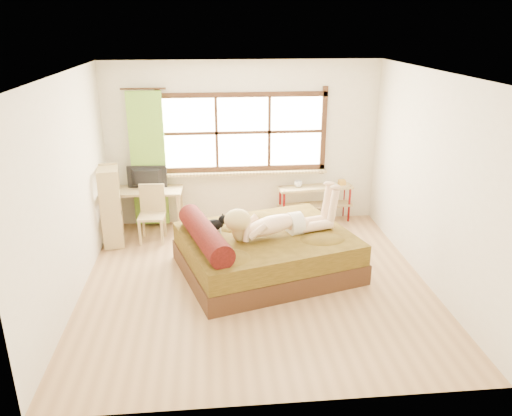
{
  "coord_description": "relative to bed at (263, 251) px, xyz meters",
  "views": [
    {
      "loc": [
        -0.54,
        -5.83,
        3.26
      ],
      "look_at": [
        0.02,
        0.2,
        0.98
      ],
      "focal_mm": 35.0,
      "sensor_mm": 36.0,
      "label": 1
    }
  ],
  "objects": [
    {
      "name": "book",
      "position": [
        1.28,
        1.75,
        0.34
      ],
      "size": [
        0.21,
        0.27,
        0.02
      ],
      "primitive_type": "imported",
      "rotation": [
        0.0,
        0.0,
        0.12
      ],
      "color": "gray",
      "rests_on": "pipe_shelf"
    },
    {
      "name": "curtain",
      "position": [
        -1.68,
        1.81,
        0.85
      ],
      "size": [
        0.55,
        0.1,
        2.2
      ],
      "primitive_type": "cube",
      "color": "#559729",
      "rests_on": "wall_back"
    },
    {
      "name": "wall_left",
      "position": [
        -2.38,
        -0.32,
        1.05
      ],
      "size": [
        0.0,
        4.5,
        4.5
      ],
      "primitive_type": "plane",
      "rotation": [
        1.57,
        0.0,
        1.57
      ],
      "color": "silver",
      "rests_on": "floor"
    },
    {
      "name": "pipe_shelf",
      "position": [
        1.1,
        1.75,
        0.16
      ],
      "size": [
        1.3,
        0.47,
        0.72
      ],
      "rotation": [
        0.0,
        0.0,
        0.12
      ],
      "color": "#9D8355",
      "rests_on": "floor"
    },
    {
      "name": "woman",
      "position": [
        0.2,
        -0.03,
        0.59
      ],
      "size": [
        1.62,
        0.87,
        0.67
      ],
      "primitive_type": null,
      "rotation": [
        0.0,
        0.0,
        0.29
      ],
      "color": "beige",
      "rests_on": "bed"
    },
    {
      "name": "wall_back",
      "position": [
        -0.13,
        1.93,
        1.05
      ],
      "size": [
        4.5,
        0.0,
        4.5
      ],
      "primitive_type": "plane",
      "rotation": [
        1.57,
        0.0,
        0.0
      ],
      "color": "silver",
      "rests_on": "floor"
    },
    {
      "name": "wall_right",
      "position": [
        2.12,
        -0.32,
        1.05
      ],
      "size": [
        0.0,
        4.5,
        4.5
      ],
      "primitive_type": "plane",
      "rotation": [
        1.57,
        0.0,
        -1.57
      ],
      "color": "silver",
      "rests_on": "floor"
    },
    {
      "name": "bed",
      "position": [
        0.0,
        0.0,
        0.0
      ],
      "size": [
        2.64,
        2.34,
        0.85
      ],
      "rotation": [
        0.0,
        0.0,
        0.29
      ],
      "color": "#35200F",
      "rests_on": "floor"
    },
    {
      "name": "ceiling",
      "position": [
        -0.13,
        -0.32,
        2.4
      ],
      "size": [
        4.5,
        4.5,
        0.0
      ],
      "primitive_type": "plane",
      "rotation": [
        3.14,
        0.0,
        0.0
      ],
      "color": "white",
      "rests_on": "wall_back"
    },
    {
      "name": "chair",
      "position": [
        -1.61,
        1.26,
        0.19
      ],
      "size": [
        0.41,
        0.41,
        0.88
      ],
      "rotation": [
        0.0,
        0.0,
        -0.05
      ],
      "color": "#9D8355",
      "rests_on": "floor"
    },
    {
      "name": "monitor",
      "position": [
        -1.71,
        1.68,
        0.59
      ],
      "size": [
        0.64,
        0.12,
        0.37
      ],
      "primitive_type": "imported",
      "rotation": [
        0.0,
        0.0,
        3.09
      ],
      "color": "black",
      "rests_on": "desk"
    },
    {
      "name": "desk",
      "position": [
        -1.71,
        1.63,
        0.31
      ],
      "size": [
        1.15,
        0.57,
        0.7
      ],
      "rotation": [
        0.0,
        0.0,
        -0.05
      ],
      "color": "#9D8355",
      "rests_on": "floor"
    },
    {
      "name": "window",
      "position": [
        -0.13,
        1.9,
        1.21
      ],
      "size": [
        2.8,
        0.16,
        1.46
      ],
      "color": "#FFEDBF",
      "rests_on": "wall_back"
    },
    {
      "name": "cup",
      "position": [
        0.78,
        1.75,
        0.39
      ],
      "size": [
        0.15,
        0.15,
        0.11
      ],
      "primitive_type": "imported",
      "rotation": [
        0.0,
        0.0,
        0.12
      ],
      "color": "gray",
      "rests_on": "pipe_shelf"
    },
    {
      "name": "floor",
      "position": [
        -0.13,
        -0.32,
        -0.3
      ],
      "size": [
        4.5,
        4.5,
        0.0
      ],
      "primitive_type": "plane",
      "color": "#9E754C",
      "rests_on": "ground"
    },
    {
      "name": "kitten",
      "position": [
        -0.67,
        0.12,
        0.39
      ],
      "size": [
        0.36,
        0.22,
        0.27
      ],
      "primitive_type": null,
      "rotation": [
        0.0,
        0.0,
        0.29
      ],
      "color": "black",
      "rests_on": "bed"
    },
    {
      "name": "wall_front",
      "position": [
        -0.13,
        -2.57,
        1.05
      ],
      "size": [
        4.5,
        0.0,
        4.5
      ],
      "primitive_type": "plane",
      "rotation": [
        -1.57,
        0.0,
        0.0
      ],
      "color": "silver",
      "rests_on": "floor"
    },
    {
      "name": "bookshelf",
      "position": [
        -2.21,
        1.14,
        0.32
      ],
      "size": [
        0.38,
        0.57,
        1.22
      ],
      "rotation": [
        0.0,
        0.0,
        0.15
      ],
      "color": "#9D8355",
      "rests_on": "floor"
    }
  ]
}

